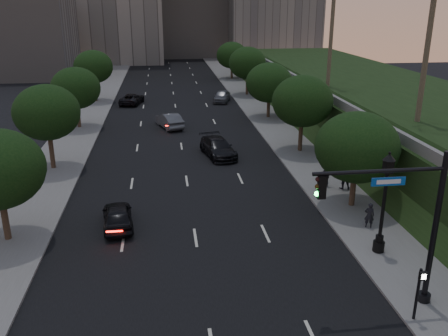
{
  "coord_description": "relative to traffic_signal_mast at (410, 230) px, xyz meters",
  "views": [
    {
      "loc": [
        -1.45,
        -18.77,
        12.51
      ],
      "look_at": [
        1.8,
        6.4,
        3.6
      ],
      "focal_mm": 38.0,
      "sensor_mm": 36.0,
      "label": 1
    }
  ],
  "objects": [
    {
      "name": "sidewalk_right",
      "position": [
        1.86,
        32.37,
        -3.6
      ],
      "size": [
        4.5,
        140.0,
        0.15
      ],
      "primitive_type": "cube",
      "color": "slate",
      "rests_on": "ground"
    },
    {
      "name": "sedan_far_right",
      "position": [
        -2.19,
        45.17,
        -2.89
      ],
      "size": [
        3.03,
        4.93,
        1.57
      ],
      "primitive_type": "imported",
      "rotation": [
        0.0,
        0.0,
        -0.28
      ],
      "color": "slate",
      "rests_on": "ground"
    },
    {
      "name": "pedestrian_signal",
      "position": [
        0.03,
        -1.19,
        -2.11
      ],
      "size": [
        0.3,
        0.33,
        2.5
      ],
      "color": "black",
      "rests_on": "ground"
    },
    {
      "name": "tree_left_c",
      "position": [
        -18.69,
        33.37,
        0.53
      ],
      "size": [
        5.0,
        5.0,
        6.34
      ],
      "color": "#38281C",
      "rests_on": "ground"
    },
    {
      "name": "pedestrian_c",
      "position": [
        1.33,
        13.72,
        -2.74
      ],
      "size": [
        0.96,
        0.49,
        1.57
      ],
      "primitive_type": "imported",
      "rotation": [
        0.0,
        0.0,
        3.02
      ],
      "color": "black",
      "rests_on": "sidewalk_right"
    },
    {
      "name": "road_surface",
      "position": [
        -8.39,
        32.37,
        -3.66
      ],
      "size": [
        16.0,
        140.0,
        0.02
      ],
      "primitive_type": "cube",
      "color": "black",
      "rests_on": "ground"
    },
    {
      "name": "tree_left_d",
      "position": [
        -18.69,
        47.37,
        0.9
      ],
      "size": [
        5.0,
        5.0,
        6.71
      ],
      "color": "#38281C",
      "rests_on": "ground"
    },
    {
      "name": "street_lamp",
      "position": [
        1.01,
        4.42,
        -1.04
      ],
      "size": [
        0.64,
        0.64,
        5.62
      ],
      "color": "black",
      "rests_on": "ground"
    },
    {
      "name": "pedestrian_b",
      "position": [
        2.4,
        13.15,
        -2.56
      ],
      "size": [
        1.03,
        0.85,
        1.93
      ],
      "primitive_type": "imported",
      "rotation": [
        0.0,
        0.0,
        3.01
      ],
      "color": "black",
      "rests_on": "sidewalk_right"
    },
    {
      "name": "ground",
      "position": [
        -8.39,
        2.37,
        -3.67
      ],
      "size": [
        160.0,
        160.0,
        0.0
      ],
      "primitive_type": "plane",
      "color": "black",
      "rests_on": "ground"
    },
    {
      "name": "tree_right_b",
      "position": [
        1.91,
        22.37,
        0.84
      ],
      "size": [
        5.2,
        5.2,
        6.74
      ],
      "color": "#38281C",
      "rests_on": "ground"
    },
    {
      "name": "office_block_mid",
      "position": [
        -2.39,
        104.37,
        9.33
      ],
      "size": [
        22.0,
        18.0,
        26.0
      ],
      "primitive_type": "cube",
      "color": "gray",
      "rests_on": "ground"
    },
    {
      "name": "sedan_mid_left",
      "position": [
        -9.34,
        32.35,
        -2.89
      ],
      "size": [
        3.1,
        5.05,
        1.57
      ],
      "primitive_type": "imported",
      "rotation": [
        0.0,
        0.0,
        3.47
      ],
      "color": "#535559",
      "rests_on": "ground"
    },
    {
      "name": "traffic_signal_mast",
      "position": [
        0.0,
        0.0,
        0.0
      ],
      "size": [
        5.68,
        0.56,
        7.0
      ],
      "color": "black",
      "rests_on": "ground"
    },
    {
      "name": "tree_right_d",
      "position": [
        1.91,
        49.37,
        0.84
      ],
      "size": [
        5.2,
        5.2,
        6.74
      ],
      "color": "#38281C",
      "rests_on": "ground"
    },
    {
      "name": "tree_right_a",
      "position": [
        1.91,
        10.37,
        0.35
      ],
      "size": [
        5.2,
        5.2,
        6.24
      ],
      "color": "#38281C",
      "rests_on": "ground"
    },
    {
      "name": "embankment",
      "position": [
        13.61,
        30.37,
        -1.67
      ],
      "size": [
        18.0,
        90.0,
        4.0
      ],
      "primitive_type": "cube",
      "color": "black",
      "rests_on": "ground"
    },
    {
      "name": "sedan_near_right",
      "position": [
        -5.4,
        22.06,
        -2.9
      ],
      "size": [
        3.18,
        5.63,
        1.54
      ],
      "primitive_type": "imported",
      "rotation": [
        0.0,
        0.0,
        0.2
      ],
      "color": "black",
      "rests_on": "ground"
    },
    {
      "name": "sedan_near_left",
      "position": [
        -12.79,
        9.37,
        -2.96
      ],
      "size": [
        2.14,
        4.35,
        1.43
      ],
      "primitive_type": "imported",
      "rotation": [
        0.0,
        0.0,
        3.25
      ],
      "color": "black",
      "rests_on": "ground"
    },
    {
      "name": "tree_right_c",
      "position": [
        1.91,
        35.37,
        0.35
      ],
      "size": [
        5.2,
        5.2,
        6.24
      ],
      "color": "#38281C",
      "rests_on": "ground"
    },
    {
      "name": "sedan_far_left",
      "position": [
        -13.89,
        45.19,
        -2.98
      ],
      "size": [
        3.34,
        5.39,
        1.39
      ],
      "primitive_type": "imported",
      "rotation": [
        0.0,
        0.0,
        2.92
      ],
      "color": "black",
      "rests_on": "ground"
    },
    {
      "name": "office_block_filler",
      "position": [
        -34.39,
        72.37,
        3.33
      ],
      "size": [
        18.0,
        16.0,
        14.0
      ],
      "primitive_type": "cube",
      "color": "gray",
      "rests_on": "ground"
    },
    {
      "name": "tree_right_e",
      "position": [
        1.91,
        64.37,
        0.35
      ],
      "size": [
        5.2,
        5.2,
        6.24
      ],
      "color": "#38281C",
      "rests_on": "ground"
    },
    {
      "name": "pedestrian_a",
      "position": [
        1.64,
        7.14,
        -2.76
      ],
      "size": [
        0.64,
        0.52,
        1.52
      ],
      "primitive_type": "imported",
      "rotation": [
        0.0,
        0.0,
        2.83
      ],
      "color": "black",
      "rests_on": "sidewalk_right"
    },
    {
      "name": "parapet_wall",
      "position": [
        5.11,
        30.37,
        0.68
      ],
      "size": [
        0.35,
        90.0,
        0.7
      ],
      "primitive_type": "cube",
      "color": "slate",
      "rests_on": "embankment"
    },
    {
      "name": "sidewalk_left",
      "position": [
        -18.64,
        32.37,
        -3.6
      ],
      "size": [
        4.5,
        140.0,
        0.15
      ],
      "primitive_type": "cube",
      "color": "slate",
      "rests_on": "ground"
    },
    {
      "name": "tree_left_b",
      "position": [
        -18.69,
        20.37,
        0.9
      ],
      "size": [
        5.0,
        5.0,
        6.71
      ],
      "color": "#38281C",
      "rests_on": "ground"
    }
  ]
}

